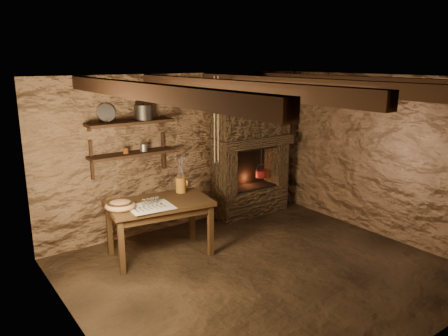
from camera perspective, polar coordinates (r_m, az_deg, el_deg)
floor at (r=5.70m, az=4.82°, el=-13.24°), size 4.50×4.50×0.00m
back_wall at (r=6.85m, az=-5.86°, el=2.12°), size 4.50×0.04×2.40m
front_wall at (r=4.04m, az=24.03°, el=-7.59°), size 4.50×0.04×2.40m
left_wall at (r=4.22m, az=-18.98°, el=-6.23°), size 0.04×4.00×2.40m
right_wall at (r=6.90m, az=19.42°, el=1.47°), size 0.04×4.00×2.40m
ceiling at (r=5.07m, az=5.38°, el=11.65°), size 4.50×4.00×0.04m
beam_far_left at (r=4.25m, az=-10.37°, el=9.83°), size 0.14×3.95×0.16m
beam_mid_left at (r=4.76m, az=0.72°, el=10.48°), size 0.14×3.95×0.16m
beam_mid_right at (r=5.42m, az=9.43°, el=10.72°), size 0.14×3.95×0.16m
beam_far_right at (r=6.16m, az=16.16°, el=10.74°), size 0.14×3.95×0.16m
shelf_lower at (r=6.32m, az=-11.85°, el=1.81°), size 1.25×0.30×0.04m
shelf_upper at (r=6.24m, az=-12.06°, el=5.85°), size 1.25×0.30×0.04m
hearth at (r=7.36m, az=3.52°, el=3.19°), size 1.43×0.51×2.30m
work_table at (r=6.00m, az=-8.38°, el=-7.54°), size 1.45×0.96×0.77m
linen_cloth at (r=5.66m, az=-9.55°, el=-5.04°), size 0.59×0.49×0.01m
pewter_cutlery_row at (r=5.64m, az=-9.48°, el=-5.00°), size 0.47×0.22×0.01m
drinking_glasses at (r=5.75m, az=-9.88°, el=-4.35°), size 0.18×0.05×0.07m
stoneware_jug at (r=6.17m, az=-5.66°, el=-1.25°), size 0.17×0.17×0.50m
wooden_bowl at (r=5.66m, az=-13.39°, el=-4.81°), size 0.51×0.51×0.13m
iron_stockpot at (r=6.31m, az=-10.48°, el=7.07°), size 0.29×0.29×0.19m
tin_pan at (r=6.20m, az=-15.16°, el=6.98°), size 0.26×0.12×0.25m
small_kettle at (r=6.38m, az=-10.44°, el=2.64°), size 0.18×0.16×0.16m
rusty_tin at (r=6.27m, az=-12.72°, el=2.22°), size 0.10×0.10×0.08m
red_pot at (r=7.56m, az=4.84°, el=-0.67°), size 0.21×0.21×0.54m
hanging_ropes at (r=5.98m, az=-1.02°, el=6.29°), size 0.08×0.08×1.20m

